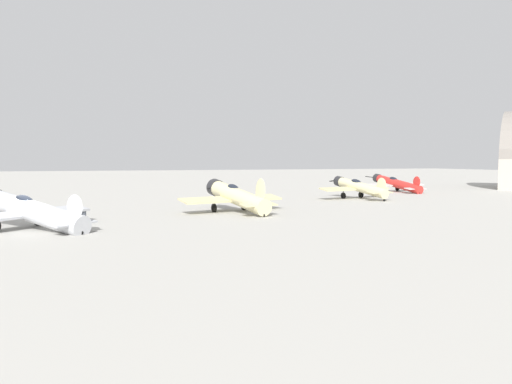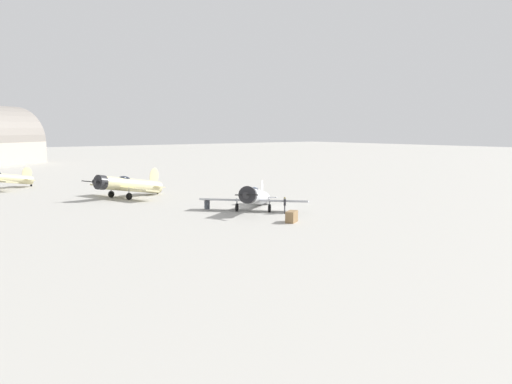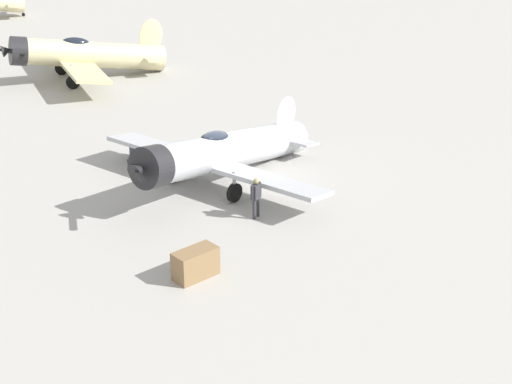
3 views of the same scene
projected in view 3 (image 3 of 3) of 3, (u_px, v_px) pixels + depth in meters
ground_plane at (230, 178)px, 34.54m from camera, size 400.00×400.00×0.00m
airplane_foreground at (222, 153)px, 33.61m from camera, size 9.75×9.71×3.21m
airplane_mid_apron at (84, 55)px, 48.16m from camera, size 10.71×10.92×3.48m
ground_crew_mechanic at (256, 194)px, 30.53m from camera, size 0.51×0.47×1.66m
equipment_crate at (195, 264)px, 26.55m from camera, size 1.45×1.70×1.02m
fuel_drum at (135, 149)px, 36.65m from camera, size 0.61×0.61×0.87m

